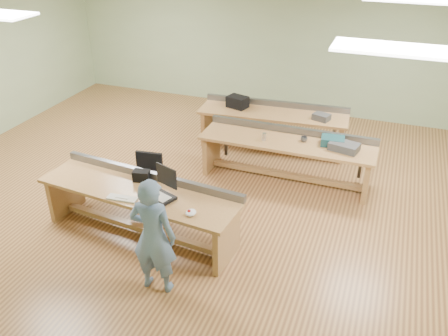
{
  "coord_description": "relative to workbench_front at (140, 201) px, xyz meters",
  "views": [
    {
      "loc": [
        2.53,
        -6.35,
        4.17
      ],
      "look_at": [
        0.4,
        -0.6,
        0.79
      ],
      "focal_mm": 38.0,
      "sensor_mm": 36.0,
      "label": 1
    }
  ],
  "objects": [
    {
      "name": "floor",
      "position": [
        0.52,
        1.5,
        -0.56
      ],
      "size": [
        10.0,
        10.0,
        0.0
      ],
      "primitive_type": "plane",
      "color": "#A5733E",
      "rests_on": "ground"
    },
    {
      "name": "ceiling",
      "position": [
        0.52,
        1.5,
        2.44
      ],
      "size": [
        10.0,
        10.0,
        0.0
      ],
      "primitive_type": "plane",
      "color": "silver",
      "rests_on": "wall_back"
    },
    {
      "name": "wall_back",
      "position": [
        0.52,
        5.5,
        0.94
      ],
      "size": [
        10.0,
        0.04,
        3.0
      ],
      "primitive_type": "cube",
      "color": "#9AB287",
      "rests_on": "floor"
    },
    {
      "name": "wall_front",
      "position": [
        0.52,
        -2.5,
        0.94
      ],
      "size": [
        10.0,
        0.04,
        3.0
      ],
      "primitive_type": "cube",
      "color": "#9AB287",
      "rests_on": "floor"
    },
    {
      "name": "fluor_panels",
      "position": [
        0.52,
        1.5,
        2.41
      ],
      "size": [
        6.2,
        3.5,
        0.03
      ],
      "color": "white",
      "rests_on": "ceiling"
    },
    {
      "name": "workbench_front",
      "position": [
        0.0,
        0.0,
        0.0
      ],
      "size": [
        3.0,
        1.06,
        0.86
      ],
      "rotation": [
        0.0,
        0.0,
        -0.1
      ],
      "color": "#AB7E48",
      "rests_on": "floor"
    },
    {
      "name": "workbench_mid",
      "position": [
        1.56,
        2.26,
        -0.0
      ],
      "size": [
        2.93,
        0.79,
        0.86
      ],
      "rotation": [
        0.0,
        0.0,
        -0.0
      ],
      "color": "#AB7E48",
      "rests_on": "floor"
    },
    {
      "name": "workbench_back",
      "position": [
        1.01,
        3.39,
        -0.0
      ],
      "size": [
        2.87,
        0.96,
        0.86
      ],
      "rotation": [
        0.0,
        0.0,
        0.07
      ],
      "color": "#AB7E48",
      "rests_on": "floor"
    },
    {
      "name": "person",
      "position": [
        0.71,
        -0.92,
        0.22
      ],
      "size": [
        0.59,
        0.41,
        1.55
      ],
      "primitive_type": "imported",
      "rotation": [
        0.0,
        0.0,
        3.21
      ],
      "color": "#6989AC",
      "rests_on": "floor"
    },
    {
      "name": "laptop_base",
      "position": [
        0.39,
        -0.13,
        0.21
      ],
      "size": [
        0.45,
        0.41,
        0.04
      ],
      "primitive_type": "cube",
      "rotation": [
        0.0,
        0.0,
        -0.36
      ],
      "color": "black",
      "rests_on": "workbench_front"
    },
    {
      "name": "laptop_screen",
      "position": [
        0.44,
        0.0,
        0.48
      ],
      "size": [
        0.35,
        0.14,
        0.29
      ],
      "primitive_type": "cube",
      "rotation": [
        0.0,
        0.0,
        -0.36
      ],
      "color": "black",
      "rests_on": "laptop_base"
    },
    {
      "name": "keyboard",
      "position": [
        -0.08,
        -0.31,
        0.2
      ],
      "size": [
        0.42,
        0.17,
        0.02
      ],
      "primitive_type": "cube",
      "rotation": [
        0.0,
        0.0,
        0.08
      ],
      "color": "beige",
      "rests_on": "workbench_front"
    },
    {
      "name": "trackball_mouse",
      "position": [
        0.93,
        -0.33,
        0.23
      ],
      "size": [
        0.19,
        0.2,
        0.07
      ],
      "primitive_type": "ellipsoid",
      "rotation": [
        0.0,
        0.0,
        0.42
      ],
      "color": "white",
      "rests_on": "workbench_front"
    },
    {
      "name": "camera_bag",
      "position": [
        -0.08,
        0.22,
        0.27
      ],
      "size": [
        0.26,
        0.19,
        0.16
      ],
      "primitive_type": "cube",
      "rotation": [
        0.0,
        0.0,
        0.21
      ],
      "color": "black",
      "rests_on": "workbench_front"
    },
    {
      "name": "task_chair",
      "position": [
        -0.21,
        0.57,
        -0.22
      ],
      "size": [
        0.56,
        0.56,
        0.93
      ],
      "rotation": [
        0.0,
        0.0,
        0.12
      ],
      "color": "black",
      "rests_on": "floor"
    },
    {
      "name": "parts_bin_teal",
      "position": [
        2.29,
        2.34,
        0.26
      ],
      "size": [
        0.4,
        0.32,
        0.13
      ],
      "primitive_type": "cube",
      "rotation": [
        0.0,
        0.0,
        0.11
      ],
      "color": "#143C42",
      "rests_on": "workbench_mid"
    },
    {
      "name": "parts_bin_grey",
      "position": [
        2.49,
        2.2,
        0.25
      ],
      "size": [
        0.51,
        0.38,
        0.12
      ],
      "primitive_type": "cube",
      "rotation": [
        0.0,
        0.0,
        -0.22
      ],
      "color": "#37373A",
      "rests_on": "workbench_mid"
    },
    {
      "name": "mug",
      "position": [
        1.82,
        2.29,
        0.24
      ],
      "size": [
        0.13,
        0.13,
        0.09
      ],
      "primitive_type": "imported",
      "rotation": [
        0.0,
        0.0,
        0.18
      ],
      "color": "#37373A",
      "rests_on": "workbench_mid"
    },
    {
      "name": "drinks_can",
      "position": [
        1.19,
        2.11,
        0.26
      ],
      "size": [
        0.08,
        0.08,
        0.13
      ],
      "primitive_type": "cylinder",
      "rotation": [
        0.0,
        0.0,
        -0.13
      ],
      "color": "#B4B4B8",
      "rests_on": "workbench_mid"
    },
    {
      "name": "storage_box_back",
      "position": [
        0.29,
        3.37,
        0.3
      ],
      "size": [
        0.44,
        0.37,
        0.22
      ],
      "primitive_type": "cube",
      "rotation": [
        0.0,
        0.0,
        -0.28
      ],
      "color": "black",
      "rests_on": "workbench_back"
    },
    {
      "name": "tray_back",
      "position": [
        1.93,
        3.31,
        0.25
      ],
      "size": [
        0.34,
        0.29,
        0.12
      ],
      "primitive_type": "cube",
      "rotation": [
        0.0,
        0.0,
        -0.31
      ],
      "color": "#37373A",
      "rests_on": "workbench_back"
    }
  ]
}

